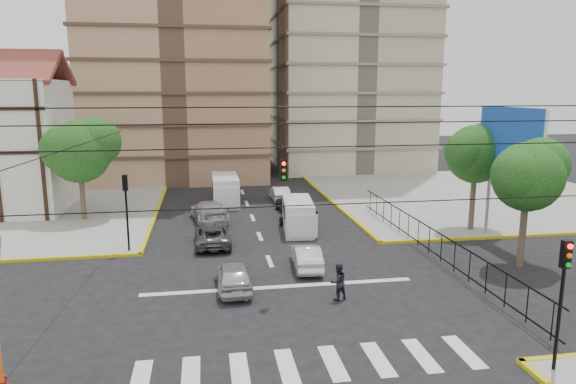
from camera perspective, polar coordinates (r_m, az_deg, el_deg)
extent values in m
plane|color=black|center=(23.71, -0.51, -11.54)|extent=(160.00, 160.00, 0.00)
cube|color=gray|center=(48.57, 19.63, -0.31)|extent=(26.00, 26.00, 0.15)
cube|color=silver|center=(18.40, 2.50, -18.63)|extent=(12.00, 2.40, 0.01)
cube|color=silver|center=(24.81, -0.94, -10.48)|extent=(13.00, 0.40, 0.01)
cylinder|color=slate|center=(31.99, 24.91, -2.56)|extent=(0.20, 0.20, 4.00)
cylinder|color=slate|center=(35.28, 21.31, -1.09)|extent=(0.20, 0.20, 4.00)
cube|color=silver|center=(33.02, 23.55, 5.00)|extent=(0.25, 6.00, 4.00)
cube|color=blue|center=(32.91, 23.25, 5.00)|extent=(0.08, 6.20, 4.20)
cylinder|color=#473828|center=(29.57, 24.64, -3.69)|extent=(0.36, 0.36, 4.20)
sphere|color=#164012|center=(29.04, 25.08, 1.56)|extent=(3.60, 3.60, 3.60)
sphere|color=#164012|center=(29.72, 26.28, 2.71)|extent=(2.88, 2.88, 2.88)
sphere|color=#164012|center=(28.37, 24.24, 1.80)|extent=(2.70, 2.70, 2.70)
cylinder|color=#473828|center=(35.86, 19.83, -0.65)|extent=(0.36, 0.36, 4.48)
sphere|color=#164012|center=(35.42, 20.14, 3.98)|extent=(3.80, 3.80, 3.80)
sphere|color=#164012|center=(36.09, 21.29, 4.93)|extent=(3.04, 3.04, 3.04)
sphere|color=#164012|center=(34.77, 19.30, 4.23)|extent=(2.85, 2.85, 2.85)
cylinder|color=#473828|center=(39.26, -21.87, -0.03)|extent=(0.36, 0.36, 4.20)
sphere|color=#164012|center=(38.84, -22.18, 4.18)|extent=(4.40, 4.40, 4.40)
sphere|color=#164012|center=(38.84, -20.57, 5.27)|extent=(3.52, 3.52, 3.52)
sphere|color=#164012|center=(38.74, -23.57, 4.38)|extent=(3.30, 3.30, 3.30)
cylinder|color=black|center=(19.16, 27.87, -12.41)|extent=(0.12, 0.12, 3.50)
cube|color=black|center=(18.45, 28.49, -6.10)|extent=(0.28, 0.22, 0.90)
sphere|color=#FF0C0C|center=(18.37, 28.57, -5.20)|extent=(0.17, 0.17, 0.17)
cylinder|color=black|center=(30.64, -17.42, -3.07)|extent=(0.12, 0.12, 3.50)
cube|color=black|center=(30.19, -17.66, 0.98)|extent=(0.28, 0.22, 0.90)
sphere|color=#FF0C0C|center=(30.15, -17.69, 1.54)|extent=(0.17, 0.17, 0.17)
cube|color=black|center=(22.14, -0.53, 2.45)|extent=(0.28, 0.22, 0.90)
cylinder|color=black|center=(13.38, 5.34, -1.36)|extent=(18.00, 0.03, 0.03)
cube|color=silver|center=(34.05, 1.10, -2.63)|extent=(2.29, 4.74, 2.10)
cube|color=silver|center=(32.35, 1.68, -3.62)|extent=(1.84, 1.27, 1.46)
cube|color=black|center=(31.92, 1.80, -2.89)|extent=(1.69, 0.27, 0.82)
cylinder|color=black|center=(32.70, 0.05, -4.53)|extent=(0.25, 0.64, 0.64)
cylinder|color=black|center=(33.02, 3.04, -4.40)|extent=(0.25, 0.64, 0.64)
cylinder|color=black|center=(35.49, -0.71, -3.28)|extent=(0.25, 0.64, 0.64)
cylinder|color=black|center=(35.79, 2.04, -3.17)|extent=(0.25, 0.64, 0.64)
cube|color=silver|center=(42.49, -6.98, 0.22)|extent=(2.07, 5.13, 2.35)
cube|color=silver|center=(40.51, -6.86, -0.53)|extent=(1.95, 1.24, 1.64)
cube|color=black|center=(40.05, -6.85, 0.15)|extent=(1.89, 0.11, 0.92)
cylinder|color=black|center=(41.02, -8.22, -1.37)|extent=(0.25, 0.72, 0.72)
cylinder|color=black|center=(41.10, -5.50, -1.28)|extent=(0.25, 0.72, 0.72)
cylinder|color=black|center=(44.23, -8.30, -0.47)|extent=(0.25, 0.72, 0.72)
cylinder|color=black|center=(44.30, -5.79, -0.39)|extent=(0.25, 0.72, 0.72)
imported|color=silver|center=(24.43, -6.09, -9.22)|extent=(1.68, 3.98, 1.34)
imported|color=silver|center=(27.11, 2.07, -7.19)|extent=(1.58, 3.89, 1.25)
imported|color=#515457|center=(31.33, -8.41, -4.79)|extent=(2.17, 4.51, 1.24)
imported|color=#BCBBC1|center=(36.97, -8.75, -2.11)|extent=(2.95, 5.55, 1.53)
imported|color=#28282B|center=(39.04, 0.45, -1.27)|extent=(2.24, 4.67, 1.54)
imported|color=white|center=(43.54, -0.93, -0.17)|extent=(1.42, 3.85, 1.26)
imported|color=black|center=(23.19, 5.58, -9.91)|extent=(0.97, 0.86, 1.67)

